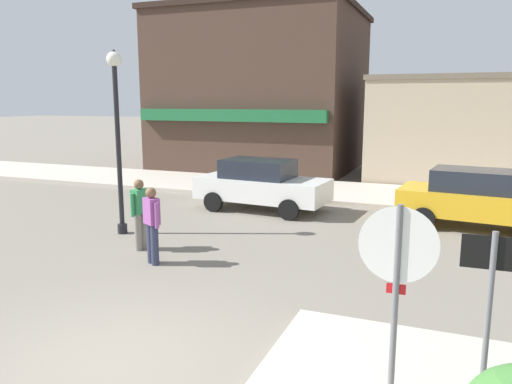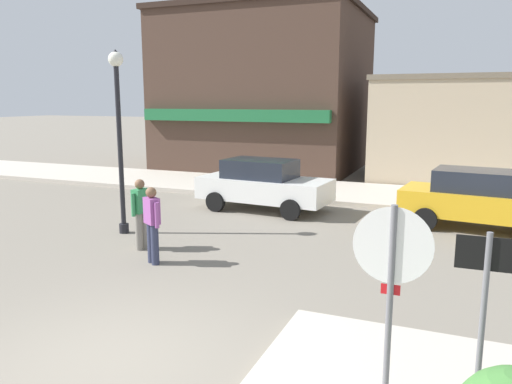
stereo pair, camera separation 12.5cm
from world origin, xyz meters
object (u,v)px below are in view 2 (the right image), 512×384
Objects in this scene: parked_car_second at (480,199)px; one_way_sign at (484,308)px; stop_sign at (391,278)px; parked_car_nearest at (263,184)px; pedestrian_crossing_near at (152,223)px; pedestrian_crossing_far at (141,212)px; lamp_post at (118,116)px.

one_way_sign is at bearing -91.62° from parked_car_second.
parked_car_nearest is at bearing 119.05° from stop_sign.
parked_car_nearest is 2.56× the size of pedestrian_crossing_near.
pedestrian_crossing_far reaches higher than parked_car_nearest.
stop_sign is 1.43× the size of pedestrian_crossing_near.
parked_car_second is at bearing 41.76° from pedestrian_crossing_near.
lamp_post is at bearing 139.57° from pedestrian_crossing_near.
one_way_sign reaches higher than pedestrian_crossing_far.
one_way_sign is 0.51× the size of parked_car_nearest.
one_way_sign is 1.30× the size of pedestrian_crossing_far.
stop_sign reaches higher than pedestrian_crossing_far.
pedestrian_crossing_near is at bearing -138.24° from parked_car_second.
stop_sign is 0.92m from one_way_sign.
lamp_post is 4.98m from parked_car_nearest.
stop_sign is at bearing -60.95° from parked_car_nearest.
stop_sign reaches higher than pedestrian_crossing_near.
parked_car_nearest is at bearing -179.89° from parked_car_second.
pedestrian_crossing_near and pedestrian_crossing_far have the same top height.
lamp_post is at bearing 148.42° from one_way_sign.
one_way_sign is at bearing -56.65° from parked_car_nearest.
pedestrian_crossing_near is (-6.07, 3.24, -0.46)m from one_way_sign.
pedestrian_crossing_far is (-7.14, -4.87, 0.06)m from parked_car_second.
parked_car_nearest is 5.63m from pedestrian_crossing_near.
parked_car_nearest and parked_car_second have the same top height.
pedestrian_crossing_near reaches higher than parked_car_nearest.
one_way_sign is 1.30× the size of pedestrian_crossing_near.
pedestrian_crossing_far is (-6.89, 4.01, -0.46)m from one_way_sign.
parked_car_second is (8.39, 3.88, -2.15)m from lamp_post.
stop_sign is at bearing -33.93° from pedestrian_crossing_far.
parked_car_second is at bearing 34.30° from pedestrian_crossing_far.
pedestrian_crossing_near is 1.00× the size of pedestrian_crossing_far.
parked_car_nearest is at bearing 59.21° from lamp_post.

